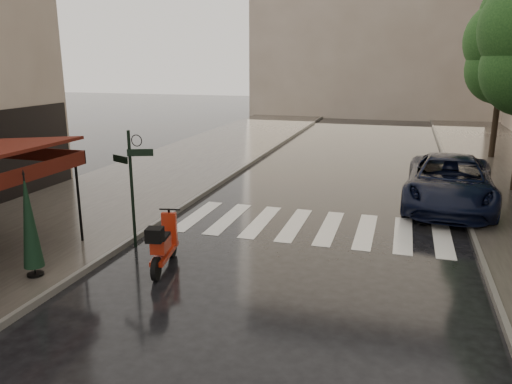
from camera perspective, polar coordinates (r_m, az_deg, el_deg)
The scene contains 10 objects.
ground at distance 10.76m, azimuth -15.99°, elevation -12.20°, with size 120.00×120.00×0.00m, color black.
sidewalk_near at distance 22.80m, azimuth -9.59°, elevation 2.62°, with size 6.00×60.00×0.12m, color #38332D.
curb_near at distance 21.65m, azimuth -2.31°, elevation 2.21°, with size 0.12×60.00×0.16m, color #595651.
curb_far at distance 20.64m, azimuth 21.79°, elevation 0.52°, with size 0.12×60.00×0.16m, color #595651.
crosswalk at distance 14.98m, azimuth 6.39°, elevation -3.90°, with size 7.85×3.20×0.01m.
signpost at distance 13.15m, azimuth -14.03°, elevation 1.38°, with size 1.17×0.29×3.10m.
tree_far at distance 27.34m, azimuth 26.53°, elevation 14.70°, with size 3.80×3.80×8.16m.
scooter at distance 11.94m, azimuth -10.57°, elevation -6.00°, with size 0.72×1.92×1.28m.
parked_car at distance 17.95m, azimuth 21.25°, elevation 1.09°, with size 2.80×6.07×1.69m, color black.
parasol_back at distance 11.94m, azimuth -24.51°, elevation -3.05°, with size 0.44×0.44×2.37m.
Camera 1 is at (5.40, -7.99, 4.77)m, focal length 35.00 mm.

